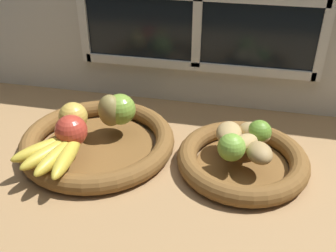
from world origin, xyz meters
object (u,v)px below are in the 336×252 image
object	(u,v)px
apple_green_back	(120,109)
lime_far	(259,132)
banana_bunch_front	(57,152)
potato_oblong	(229,133)
apple_red_front	(71,131)
apple_golden_left	(73,116)
potato_back	(254,133)
potato_small	(259,153)
fruit_bowl_left	(99,141)
fruit_bowl_right	(242,159)
pear_brown	(110,110)
lime_near	(231,147)
potato_large	(244,142)

from	to	relation	value
apple_green_back	lime_far	distance (cm)	33.44
banana_bunch_front	potato_oblong	xyz separation A→B (cm)	(35.38, 14.51, 0.50)
apple_red_front	lime_far	world-z (taller)	apple_red_front
apple_golden_left	potato_back	distance (cm)	42.64
potato_back	lime_far	bearing A→B (deg)	-27.26
apple_green_back	potato_small	xyz separation A→B (cm)	(33.58, -8.64, -1.78)
fruit_bowl_left	apple_red_front	world-z (taller)	apple_red_front
fruit_bowl_left	potato_oblong	distance (cm)	31.24
fruit_bowl_right	banana_bunch_front	world-z (taller)	banana_bunch_front
pear_brown	potato_oblong	size ratio (longest dim) A/B	1.00
fruit_bowl_left	potato_back	distance (cm)	37.01
apple_red_front	lime_near	xyz separation A→B (cm)	(35.33, 2.13, -0.63)
apple_golden_left	potato_oblong	distance (cm)	36.84
apple_golden_left	potato_large	size ratio (longest dim) A/B	0.98
potato_small	lime_near	size ratio (longest dim) A/B	1.13
apple_green_back	lime_near	bearing A→B (deg)	-18.61
apple_golden_left	banana_bunch_front	size ratio (longest dim) A/B	0.40
potato_oblong	lime_far	size ratio (longest dim) A/B	1.46
potato_oblong	apple_red_front	bearing A→B (deg)	-165.43
apple_golden_left	apple_green_back	distance (cm)	11.26
fruit_bowl_left	lime_near	distance (cm)	32.50
potato_large	apple_green_back	bearing A→B (deg)	169.93
apple_green_back	potato_oblong	size ratio (longest dim) A/B	0.95
fruit_bowl_left	pear_brown	world-z (taller)	pear_brown
apple_golden_left	potato_large	xyz separation A→B (cm)	(40.39, -0.34, -1.38)
fruit_bowl_right	apple_red_front	distance (cm)	38.91
fruit_bowl_right	apple_red_front	world-z (taller)	apple_red_front
potato_small	lime_near	bearing A→B (deg)	-173.33
potato_oblong	potato_small	bearing A→B (deg)	-41.42
pear_brown	lime_far	size ratio (longest dim) A/B	1.46
potato_large	lime_far	bearing A→B (deg)	52.13
apple_green_back	potato_large	world-z (taller)	apple_green_back
apple_red_front	lime_far	xyz separation A→B (cm)	(41.02, 10.01, -0.89)
potato_back	lime_near	distance (cm)	9.66
apple_red_front	banana_bunch_front	size ratio (longest dim) A/B	0.43
potato_oblong	apple_green_back	bearing A→B (deg)	174.55
fruit_bowl_right	apple_green_back	xyz separation A→B (cm)	(-30.33, 5.39, 6.21)
lime_near	lime_far	distance (cm)	9.72
fruit_bowl_right	apple_golden_left	bearing A→B (deg)	179.51
apple_green_back	potato_oblong	xyz separation A→B (cm)	(26.67, -2.54, -1.65)
apple_red_front	potato_large	xyz separation A→B (cm)	(37.96, 6.07, -1.60)
apple_golden_left	lime_far	world-z (taller)	apple_golden_left
fruit_bowl_left	apple_red_front	size ratio (longest dim) A/B	5.09
lime_far	apple_red_front	bearing A→B (deg)	-166.29
banana_bunch_front	lime_far	distance (cm)	44.92
apple_green_back	fruit_bowl_right	bearing A→B (deg)	-10.07
apple_red_front	apple_green_back	bearing A→B (deg)	56.34
lime_near	potato_large	bearing A→B (deg)	56.31
potato_small	lime_near	world-z (taller)	lime_near
fruit_bowl_left	apple_golden_left	bearing A→B (deg)	176.71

